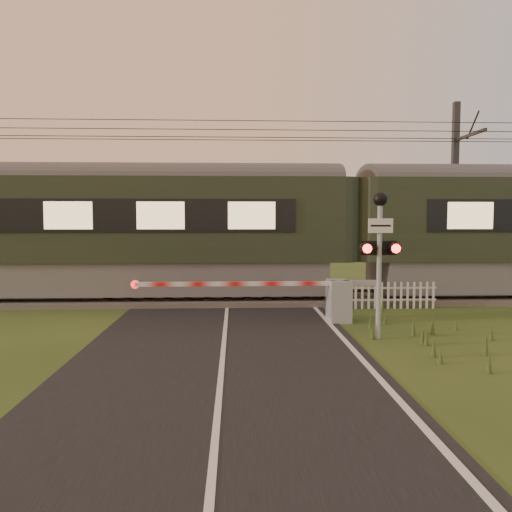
{
  "coord_description": "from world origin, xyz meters",
  "views": [
    {
      "loc": [
        0.26,
        -10.57,
        2.77
      ],
      "look_at": [
        0.84,
        3.2,
        1.76
      ],
      "focal_mm": 35.0,
      "sensor_mm": 36.0,
      "label": 1
    }
  ],
  "objects_px": {
    "train": "(350,229)",
    "picket_fence": "(385,295)",
    "catenary_mast": "(455,193)",
    "boom_gate": "(328,298)",
    "crossing_signal": "(380,238)"
  },
  "relations": [
    {
      "from": "train",
      "to": "picket_fence",
      "type": "bearing_deg",
      "value": -70.13
    },
    {
      "from": "catenary_mast",
      "to": "crossing_signal",
      "type": "bearing_deg",
      "value": -123.53
    },
    {
      "from": "catenary_mast",
      "to": "train",
      "type": "bearing_deg",
      "value": -154.36
    },
    {
      "from": "boom_gate",
      "to": "picket_fence",
      "type": "height_order",
      "value": "boom_gate"
    },
    {
      "from": "crossing_signal",
      "to": "picket_fence",
      "type": "distance_m",
      "value": 4.52
    },
    {
      "from": "boom_gate",
      "to": "train",
      "type": "bearing_deg",
      "value": 68.83
    },
    {
      "from": "boom_gate",
      "to": "crossing_signal",
      "type": "distance_m",
      "value": 2.79
    },
    {
      "from": "train",
      "to": "catenary_mast",
      "type": "xyz_separation_m",
      "value": [
        4.65,
        2.23,
        1.36
      ]
    },
    {
      "from": "catenary_mast",
      "to": "boom_gate",
      "type": "bearing_deg",
      "value": -135.69
    },
    {
      "from": "crossing_signal",
      "to": "catenary_mast",
      "type": "height_order",
      "value": "catenary_mast"
    },
    {
      "from": "train",
      "to": "crossing_signal",
      "type": "distance_m",
      "value": 5.8
    },
    {
      "from": "train",
      "to": "boom_gate",
      "type": "xyz_separation_m",
      "value": [
        -1.44,
        -3.71,
        -1.82
      ]
    },
    {
      "from": "train",
      "to": "picket_fence",
      "type": "relative_size",
      "value": 14.23
    },
    {
      "from": "boom_gate",
      "to": "catenary_mast",
      "type": "height_order",
      "value": "catenary_mast"
    },
    {
      "from": "boom_gate",
      "to": "catenary_mast",
      "type": "relative_size",
      "value": 0.91
    }
  ]
}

